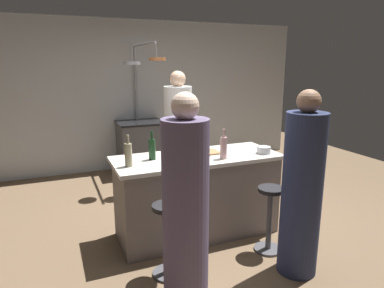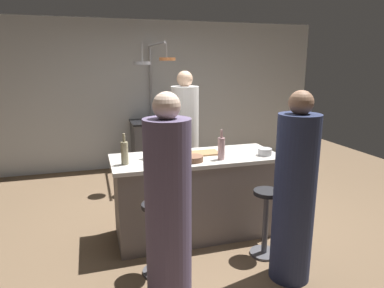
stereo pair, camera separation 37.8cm
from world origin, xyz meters
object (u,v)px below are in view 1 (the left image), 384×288
Objects in this scene: mixing_bowl_steel at (264,150)px; bar_stool_left at (167,237)px; stove_range at (141,147)px; wine_glass_near_left_guest at (180,144)px; mixing_bowl_wooden at (196,159)px; guest_right at (302,192)px; wine_glass_by_chef at (168,153)px; bar_stool_right at (270,216)px; wine_bottle_red at (152,149)px; wine_bottle_rose at (224,147)px; wine_glass_near_right_guest at (177,148)px; pepper_mill at (179,155)px; guest_left at (186,211)px; wine_bottle_white at (128,154)px; cutting_board at (205,153)px; chef at (178,141)px.

bar_stool_left is at bearing -160.96° from mixing_bowl_steel.
stove_range is 2.35m from wine_glass_near_left_guest.
mixing_bowl_wooden is (-0.81, 0.00, -0.01)m from mixing_bowl_steel.
wine_glass_by_chef is at bearing 137.14° from guest_right.
bar_stool_right is 1.37m from wine_bottle_red.
wine_glass_near_right_guest is (-0.44, 0.20, -0.02)m from wine_bottle_rose.
pepper_mill is at bearing 55.79° from bar_stool_left.
wine_bottle_red reaches higher than wine_glass_by_chef.
guest_right is at bearing -66.86° from wine_bottle_rose.
wine_bottle_rose is at bearing -85.43° from stove_range.
bar_stool_right is at bearing 20.37° from guest_left.
bar_stool_right is at bearing -39.99° from wine_glass_near_right_guest.
mixing_bowl_steel is (0.85, -0.35, -0.07)m from wine_glass_near_left_guest.
wine_bottle_white is 0.98m from wine_bottle_rose.
wine_bottle_white is at bearing 162.17° from pepper_mill.
guest_left is (0.02, -0.39, 0.40)m from bar_stool_left.
guest_left is 1.27m from cutting_board.
pepper_mill is at bearing 72.78° from guest_left.
mixing_bowl_steel reaches higher than cutting_board.
cutting_board is at bearing 109.71° from wine_bottle_rose.
guest_right is 11.16× the size of mixing_bowl_steel.
bar_stool_right is at bearing -80.33° from stove_range.
bar_stool_left is 0.95m from wine_glass_near_right_guest.
wine_bottle_rose is 2.09× the size of mixing_bowl_steel.
wine_bottle_red reaches higher than mixing_bowl_steel.
stove_range is at bearing 83.70° from pepper_mill.
chef reaches higher than wine_glass_by_chef.
wine_bottle_white reaches higher than cutting_board.
wine_bottle_rose reaches higher than wine_glass_near_left_guest.
chef is (0.17, -1.39, 0.38)m from stove_range.
pepper_mill is at bearing -163.98° from mixing_bowl_wooden.
bar_stool_left is 4.56× the size of mixing_bowl_steel.
guest_left is 0.92m from wine_glass_by_chef.
mixing_bowl_steel is (0.20, 0.44, 0.56)m from bar_stool_right.
mixing_bowl_steel is (1.02, 0.06, -0.07)m from pepper_mill.
bar_stool_right is (0.35, -1.68, -0.45)m from chef.
wine_bottle_rose is 0.52m from mixing_bowl_steel.
mixing_bowl_wooden is (-0.26, -1.24, 0.11)m from chef.
bar_stool_left is 1.10m from cutting_board.
guest_right is 5.36× the size of wine_bottle_white.
chef is 1.39m from pepper_mill.
mixing_bowl_steel reaches higher than stove_range.
chef is 1.36m from mixing_bowl_steel.
guest_left is at bearing -146.44° from mixing_bowl_steel.
chef reaches higher than wine_glass_near_left_guest.
mixing_bowl_wooden is at bearing -7.55° from wine_bottle_white.
wine_bottle_red is 0.74m from wine_bottle_rose.
wine_glass_near_right_guest is (0.53, 0.10, -0.01)m from wine_bottle_white.
stove_range is at bearing 81.17° from guest_left.
chef is 1.27m from wine_bottle_rose.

